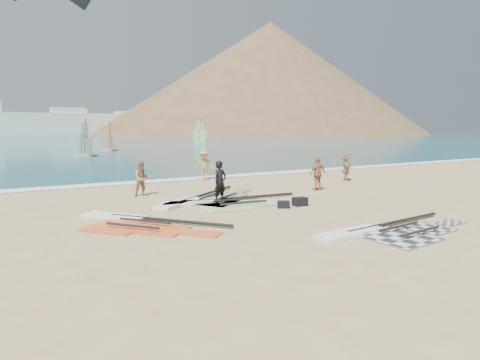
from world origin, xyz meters
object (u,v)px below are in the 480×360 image
gear_bag_far (283,204)px  rig_green (224,203)px  rig_grey (387,232)px  beachgoer_back (318,174)px  beachgoer_mid (204,165)px  person_wetsuit (220,182)px  beachgoer_right (346,167)px  rig_red (134,222)px  rig_orange (204,200)px  beachgoer_left (142,178)px  gear_bag_near (300,202)px

gear_bag_far → rig_green: bearing=131.0°
rig_grey → rig_green: (-2.16, 6.50, 0.00)m
beachgoer_back → beachgoer_mid: bearing=-65.6°
rig_grey → person_wetsuit: bearing=103.4°
person_wetsuit → beachgoer_right: bearing=-3.0°
rig_red → gear_bag_far: bearing=46.5°
rig_grey → rig_orange: 8.01m
beachgoer_left → beachgoer_right: beachgoer_left is taller
beachgoer_back → beachgoer_right: 4.35m
beachgoer_right → gear_bag_near: bearing=164.5°
rig_green → gear_bag_far: bearing=-44.4°
rig_red → beachgoer_mid: bearing=102.7°
beachgoer_back → gear_bag_near: bearing=36.5°
beachgoer_mid → rig_orange: bearing=-87.3°
gear_bag_near → rig_orange: bearing=134.8°
gear_bag_far → gear_bag_near: bearing=2.0°
rig_red → gear_bag_near: size_ratio=9.49×
rig_grey → gear_bag_near: bearing=81.3°
rig_grey → rig_orange: size_ratio=0.98×
rig_orange → gear_bag_far: size_ratio=12.41×
rig_orange → gear_bag_near: size_ratio=10.62×
rig_grey → beachgoer_back: beachgoer_back is taller
rig_red → beachgoer_right: (13.76, 4.48, 0.76)m
rig_red → gear_bag_near: bearing=47.1°
gear_bag_far → person_wetsuit: 2.85m
gear_bag_near → rig_green: bearing=143.1°
person_wetsuit → beachgoer_back: (5.79, 0.63, -0.04)m
beachgoer_right → rig_grey: bearing=-177.5°
rig_red → rig_grey: bearing=11.5°
rig_orange → beachgoer_left: 3.28m
rig_grey → rig_red: bearing=137.5°
rig_grey → rig_red: same height
person_wetsuit → rig_orange: bearing=96.8°
rig_grey → rig_orange: rig_orange is taller
rig_red → beachgoer_mid: beachgoer_mid is taller
beachgoer_mid → beachgoer_right: size_ratio=1.13×
rig_orange → person_wetsuit: size_ratio=3.26×
rig_orange → beachgoer_back: bearing=-37.7°
rig_red → person_wetsuit: size_ratio=2.91×
rig_green → rig_grey: bearing=-67.0°
rig_red → gear_bag_near: 6.65m
beachgoer_mid → beachgoer_right: 8.43m
rig_red → gear_bag_far: 5.82m
rig_green → beachgoer_back: size_ratio=3.63×
person_wetsuit → beachgoer_left: person_wetsuit is taller
rig_green → beachgoer_right: (9.59, 2.87, 0.76)m
gear_bag_far → beachgoer_left: (-4.04, 5.47, 0.68)m
rig_green → beachgoer_mid: bearing=76.5°
gear_bag_far → beachgoer_right: size_ratio=0.29×
gear_bag_far → beachgoer_mid: beachgoer_mid is taller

